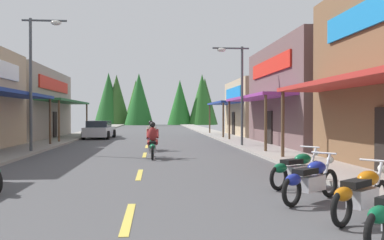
# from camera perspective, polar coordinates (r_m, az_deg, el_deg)

# --- Properties ---
(ground) EXTENTS (10.15, 95.50, 0.10)m
(ground) POSITION_cam_1_polar(r_m,az_deg,el_deg) (32.69, -5.83, -2.66)
(ground) COLOR #4C4C4F
(sidewalk_left) EXTENTS (2.30, 95.50, 0.12)m
(sidewalk_left) POSITION_cam_1_polar(r_m,az_deg,el_deg) (33.37, -16.60, -2.43)
(sidewalk_left) COLOR gray
(sidewalk_left) RESTS_ON ground
(sidewalk_right) EXTENTS (2.30, 95.50, 0.12)m
(sidewalk_right) POSITION_cam_1_polar(r_m,az_deg,el_deg) (33.19, 5.00, -2.42)
(sidewalk_right) COLOR #9E9991
(sidewalk_right) RESTS_ON ground
(centerline_dashes) EXTENTS (0.16, 73.23, 0.01)m
(centerline_dashes) POSITION_cam_1_polar(r_m,az_deg,el_deg) (36.97, -5.73, -2.18)
(centerline_dashes) COLOR #E0C64C
(centerline_dashes) RESTS_ON ground
(storefront_left_far) EXTENTS (9.85, 13.06, 5.36)m
(storefront_left_far) POSITION_cam_1_polar(r_m,az_deg,el_deg) (36.06, -24.18, 1.94)
(storefront_left_far) COLOR gray
(storefront_left_far) RESTS_ON ground
(storefront_right_middle) EXTENTS (8.81, 11.55, 6.10)m
(storefront_right_middle) POSITION_cam_1_polar(r_m,az_deg,el_deg) (27.09, 17.56, 3.17)
(storefront_right_middle) COLOR brown
(storefront_right_middle) RESTS_ON ground
(storefront_right_far) EXTENTS (8.24, 9.56, 4.87)m
(storefront_right_far) POSITION_cam_1_polar(r_m,az_deg,el_deg) (38.18, 10.32, 1.56)
(storefront_right_far) COLOR tan
(storefront_right_far) RESTS_ON ground
(streetlamp_left) EXTENTS (2.11, 0.30, 6.51)m
(streetlamp_left) POSITION_cam_1_polar(r_m,az_deg,el_deg) (21.88, -20.07, 6.81)
(streetlamp_left) COLOR #474C51
(streetlamp_left) RESTS_ON ground
(streetlamp_right) EXTENTS (2.11, 0.30, 5.79)m
(streetlamp_right) POSITION_cam_1_polar(r_m,az_deg,el_deg) (24.62, 5.97, 5.23)
(streetlamp_right) COLOR #474C51
(streetlamp_right) RESTS_ON ground
(motorcycle_parked_right_1) EXTENTS (1.76, 1.39, 1.04)m
(motorcycle_parked_right_1) POSITION_cam_1_polar(r_m,az_deg,el_deg) (8.18, 21.86, -9.05)
(motorcycle_parked_right_1) COLOR black
(motorcycle_parked_right_1) RESTS_ON ground
(motorcycle_parked_right_2) EXTENTS (1.74, 1.40, 1.04)m
(motorcycle_parked_right_2) POSITION_cam_1_polar(r_m,az_deg,el_deg) (9.50, 15.68, -7.67)
(motorcycle_parked_right_2) COLOR black
(motorcycle_parked_right_2) RESTS_ON ground
(motorcycle_parked_right_3) EXTENTS (1.84, 1.26, 1.04)m
(motorcycle_parked_right_3) POSITION_cam_1_polar(r_m,az_deg,el_deg) (11.29, 13.94, -6.33)
(motorcycle_parked_right_3) COLOR black
(motorcycle_parked_right_3) RESTS_ON ground
(rider_cruising_lead) EXTENTS (0.60, 2.14, 1.57)m
(rider_cruising_lead) POSITION_cam_1_polar(r_m,az_deg,el_deg) (18.24, -5.31, -3.11)
(rider_cruising_lead) COLOR black
(rider_cruising_lead) RESTS_ON ground
(rider_cruising_trailing) EXTENTS (0.60, 2.14, 1.57)m
(rider_cruising_trailing) POSITION_cam_1_polar(r_m,az_deg,el_deg) (22.27, -5.53, -2.42)
(rider_cruising_trailing) COLOR black
(rider_cruising_trailing) RESTS_ON ground
(parked_car_curbside) EXTENTS (2.26, 4.40, 1.40)m
(parked_car_curbside) POSITION_cam_1_polar(r_m,az_deg,el_deg) (34.04, -12.35, -1.30)
(parked_car_curbside) COLOR silver
(parked_car_curbside) RESTS_ON ground
(treeline_backdrop) EXTENTS (23.59, 11.60, 9.87)m
(treeline_backdrop) POSITION_cam_1_polar(r_m,az_deg,el_deg) (80.89, -5.36, 2.67)
(treeline_backdrop) COLOR #215B23
(treeline_backdrop) RESTS_ON ground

